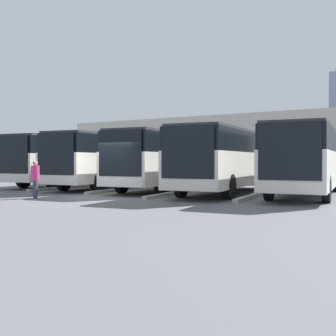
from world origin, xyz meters
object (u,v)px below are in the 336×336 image
object	(u,v)px
bus_2	(169,159)
bus_1	(227,158)
pedestrian	(35,178)
bus_4	(72,159)
bus_0	(307,158)
bus_3	(113,159)

from	to	relation	value
bus_2	bus_1	bearing A→B (deg)	164.54
bus_1	pedestrian	distance (m)	9.34
bus_2	pedestrian	size ratio (longest dim) A/B	6.52
bus_4	bus_0	bearing A→B (deg)	172.97
bus_3	pedestrian	xyz separation A→B (m)	(-1.62, 7.39, -0.89)
bus_0	bus_4	distance (m)	15.34
bus_2	bus_3	world-z (taller)	same
bus_1	pedestrian	size ratio (longest dim) A/B	6.52
bus_1	bus_3	xyz separation A→B (m)	(7.67, -0.33, 0.00)
bus_0	bus_1	world-z (taller)	same
bus_1	pedestrian	xyz separation A→B (m)	(6.04, 7.07, -0.89)
bus_1	bus_2	world-z (taller)	same
bus_0	pedestrian	world-z (taller)	bus_0
bus_1	bus_2	xyz separation A→B (m)	(3.83, -0.60, 0.00)
bus_0	bus_3	bearing A→B (deg)	-4.95
bus_1	bus_3	world-z (taller)	same
bus_1	bus_0	bearing A→B (deg)	-176.82
pedestrian	bus_2	bearing A→B (deg)	-68.21
bus_2	pedestrian	bearing A→B (deg)	67.28
bus_3	pedestrian	bearing A→B (deg)	95.76
pedestrian	bus_1	bearing A→B (deg)	-92.66
bus_2	pedestrian	world-z (taller)	bus_2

